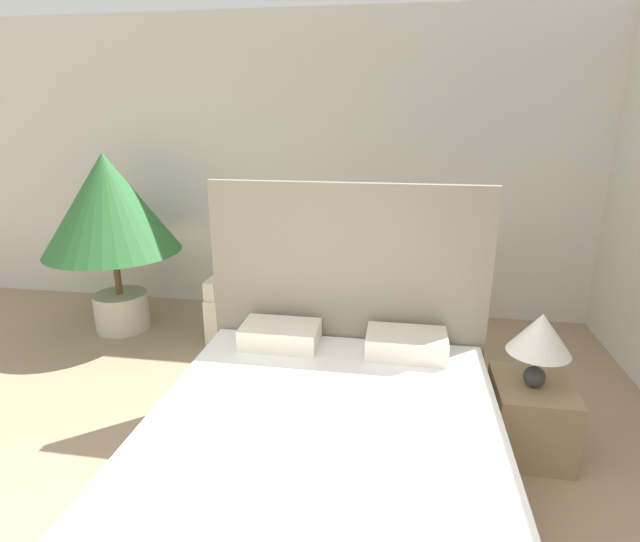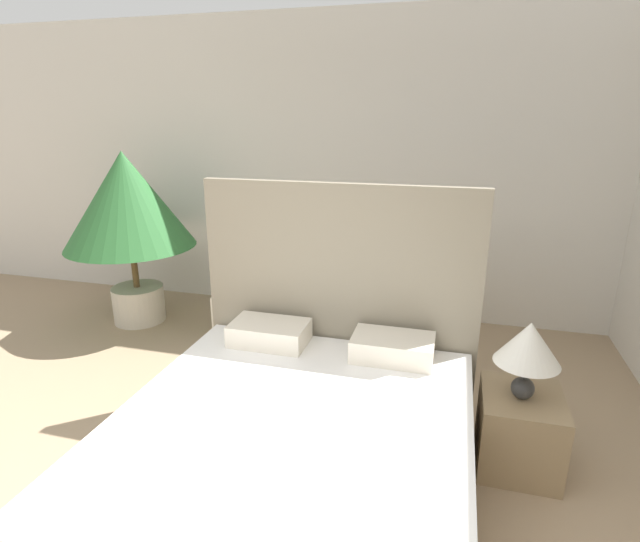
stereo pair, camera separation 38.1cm
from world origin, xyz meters
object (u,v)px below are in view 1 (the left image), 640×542
at_px(armchair_near_window_right, 354,315).
at_px(potted_palm, 109,211).
at_px(bed, 325,448).
at_px(armchair_near_window_left, 249,308).
at_px(table_lamp, 540,336).
at_px(nightstand, 530,418).

distance_m(armchair_near_window_right, potted_palm, 2.39).
height_order(bed, armchair_near_window_left, bed).
relative_size(bed, table_lamp, 4.35).
bearing_deg(nightstand, table_lamp, -121.35).
bearing_deg(potted_palm, armchair_near_window_left, 1.66).
distance_m(bed, armchair_near_window_right, 1.93).
bearing_deg(armchair_near_window_right, potted_palm, -175.75).
distance_m(armchair_near_window_left, table_lamp, 2.59).
height_order(potted_palm, table_lamp, potted_palm).
relative_size(armchair_near_window_right, table_lamp, 1.79).
bearing_deg(table_lamp, bed, -152.67).
bearing_deg(table_lamp, potted_palm, 159.03).
bearing_deg(armchair_near_window_right, table_lamp, -45.23).
xyz_separation_m(armchair_near_window_right, potted_palm, (-2.22, -0.04, 0.88)).
bearing_deg(bed, armchair_near_window_right, 91.26).
xyz_separation_m(armchair_near_window_left, table_lamp, (2.15, -1.34, 0.51)).
distance_m(nightstand, table_lamp, 0.55).
bearing_deg(armchair_near_window_right, bed, -85.42).
height_order(potted_palm, nightstand, potted_palm).
relative_size(armchair_near_window_left, table_lamp, 1.79).
height_order(bed, table_lamp, bed).
bearing_deg(armchair_near_window_right, armchair_near_window_left, -176.68).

